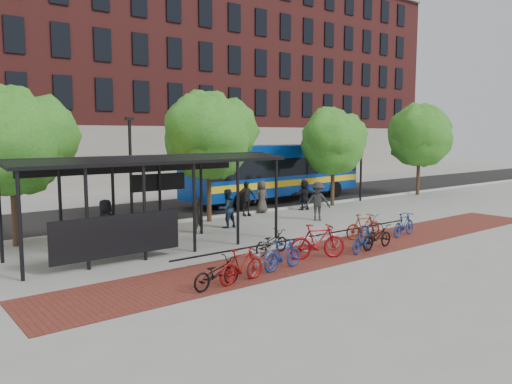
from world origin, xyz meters
TOP-DOWN VIEW (x-y plane):
  - ground at (0.00, 0.00)m, footprint 160.00×160.00m
  - asphalt_street at (0.00, 8.00)m, footprint 160.00×8.00m
  - curb at (0.00, 4.00)m, footprint 160.00×0.25m
  - brick_strip at (-2.00, -5.00)m, footprint 24.00×3.00m
  - bike_rack_rail at (-3.30, -4.10)m, footprint 12.00×0.05m
  - building_brick at (10.00, 26.00)m, footprint 55.00×14.00m
  - bus_shelter at (-8.13, -0.48)m, footprint 10.60×3.07m
  - tree_a at (-11.91, 3.35)m, footprint 4.90×4.00m
  - tree_b at (-2.90, 3.35)m, footprint 5.15×4.20m
  - tree_c at (6.09, 3.35)m, footprint 4.66×3.80m
  - tree_d at (15.10, 3.35)m, footprint 5.39×4.40m
  - lamp_post_left at (-7.00, 3.60)m, footprint 0.35×0.20m
  - lamp_post_right at (9.00, 3.60)m, footprint 0.35×0.20m
  - bus at (4.72, 7.11)m, footprint 13.69×3.97m
  - bike_0 at (-8.84, -6.04)m, footprint 1.74×0.80m
  - bike_1 at (-7.98, -6.07)m, footprint 1.77×0.67m
  - bike_2 at (-6.95, -5.68)m, footprint 1.88×1.23m
  - bike_3 at (-6.09, -5.77)m, footprint 1.72×0.62m
  - bike_4 at (-5.00, -3.91)m, footprint 1.74×0.83m
  - bike_5 at (-4.20, -5.46)m, footprint 2.14×1.35m
  - bike_6 at (-3.22, -4.62)m, footprint 1.82×1.08m
  - bike_7 at (-2.17, -5.83)m, footprint 1.72×0.80m
  - bike_8 at (-1.29, -5.78)m, footprint 1.79×0.73m
  - bike_9 at (-0.26, -4.26)m, footprint 1.82×0.84m
  - bike_10 at (0.70, -3.82)m, footprint 1.75×0.96m
  - bike_11 at (1.53, -5.00)m, footprint 1.74×0.69m
  - pedestrian_0 at (-9.23, 1.11)m, footprint 1.05×1.06m
  - pedestrian_1 at (-5.02, 1.11)m, footprint 0.63×0.46m
  - pedestrian_2 at (-3.29, 1.34)m, footprint 0.90×0.71m
  - pedestrian_4 at (-0.52, 3.49)m, footprint 1.17×0.69m
  - pedestrian_5 at (3.43, 3.10)m, footprint 1.65×0.67m
  - pedestrian_6 at (0.81, 3.80)m, footprint 0.92×0.63m
  - pedestrian_7 at (3.83, 3.65)m, footprint 0.73×0.59m
  - pedestrian_9 at (1.47, 0.11)m, footprint 1.45×1.36m

SIDE VIEW (x-z plane):
  - ground at x=0.00m, z-range 0.00..0.00m
  - bike_rack_rail at x=-3.30m, z-range -0.47..0.47m
  - brick_strip at x=-2.00m, z-range 0.00..0.01m
  - asphalt_street at x=0.00m, z-range 0.00..0.01m
  - curb at x=0.00m, z-range 0.00..0.12m
  - bike_10 at x=0.70m, z-range 0.00..0.87m
  - bike_4 at x=-5.00m, z-range 0.00..0.88m
  - bike_0 at x=-8.84m, z-range 0.00..0.88m
  - bike_6 at x=-3.22m, z-range 0.00..0.90m
  - bike_8 at x=-1.29m, z-range 0.00..0.92m
  - bike_2 at x=-6.95m, z-range 0.00..0.93m
  - bike_7 at x=-2.17m, z-range 0.00..1.00m
  - bike_3 at x=-6.09m, z-range 0.00..1.01m
  - bike_11 at x=1.53m, z-range 0.00..1.02m
  - bike_1 at x=-7.98m, z-range 0.00..1.04m
  - bike_9 at x=-0.26m, z-range 0.00..1.06m
  - bike_5 at x=-4.20m, z-range 0.00..1.25m
  - pedestrian_1 at x=-5.02m, z-range 0.00..1.60m
  - pedestrian_5 at x=3.43m, z-range 0.00..1.73m
  - pedestrian_7 at x=3.83m, z-range 0.00..1.74m
  - pedestrian_6 at x=0.81m, z-range 0.00..1.80m
  - pedestrian_2 at x=-3.29m, z-range 0.00..1.82m
  - pedestrian_0 at x=-9.23m, z-range 0.00..1.85m
  - pedestrian_4 at x=-0.52m, z-range 0.00..1.88m
  - pedestrian_9 at x=1.47m, z-range 0.00..1.97m
  - bus at x=4.72m, z-range 0.27..3.92m
  - lamp_post_left at x=-7.00m, z-range 0.18..5.31m
  - lamp_post_right at x=9.00m, z-range 0.18..5.31m
  - bus_shelter at x=-8.13m, z-range 1.20..4.80m
  - tree_c at x=6.09m, z-range 1.09..7.02m
  - tree_a at x=-11.91m, z-range 1.15..7.33m
  - tree_b at x=-2.90m, z-range 1.22..7.69m
  - tree_d at x=15.10m, z-range 1.19..7.74m
  - building_brick at x=10.00m, z-range 0.00..20.00m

